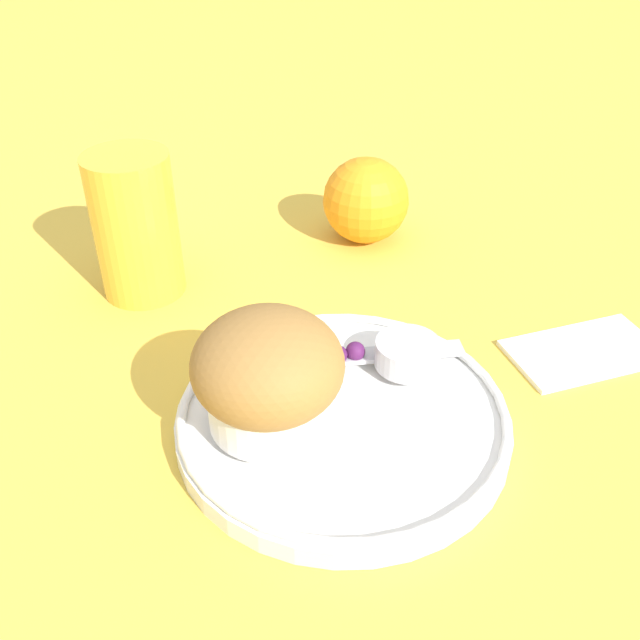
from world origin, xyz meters
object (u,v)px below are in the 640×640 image
(butter_knife, at_px, (329,359))
(juice_glass, at_px, (136,226))
(muffin, at_px, (268,374))
(orange_fruit, at_px, (366,200))

(butter_knife, distance_m, juice_glass, 0.20)
(muffin, bearing_deg, butter_knife, 39.08)
(muffin, xyz_separation_m, juice_glass, (-0.05, 0.21, 0.00))
(muffin, relative_size, butter_knife, 0.49)
(orange_fruit, relative_size, juice_glass, 0.66)
(butter_knife, height_order, juice_glass, juice_glass)
(butter_knife, xyz_separation_m, orange_fruit, (0.10, 0.19, 0.02))
(butter_knife, height_order, orange_fruit, orange_fruit)
(muffin, bearing_deg, juice_glass, 104.22)
(muffin, distance_m, orange_fruit, 0.28)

